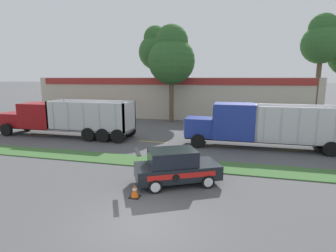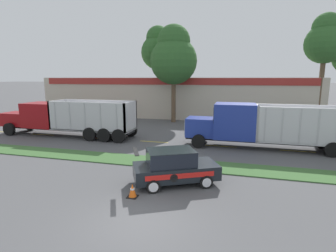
{
  "view_description": "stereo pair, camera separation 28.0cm",
  "coord_description": "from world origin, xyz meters",
  "px_view_note": "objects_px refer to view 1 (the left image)",
  "views": [
    {
      "loc": [
        3.02,
        -8.27,
        5.17
      ],
      "look_at": [
        -0.97,
        7.7,
        2.14
      ],
      "focal_mm": 28.0,
      "sensor_mm": 36.0,
      "label": 1
    },
    {
      "loc": [
        3.29,
        -8.2,
        5.17
      ],
      "look_at": [
        -0.97,
        7.7,
        2.14
      ],
      "focal_mm": 28.0,
      "sensor_mm": 36.0,
      "label": 2
    }
  ],
  "objects_px": {
    "dump_truck_lead": "(54,119)",
    "dump_truck_mid": "(249,125)",
    "traffic_cone": "(135,191)",
    "rally_car": "(176,167)"
  },
  "relations": [
    {
      "from": "dump_truck_lead",
      "to": "dump_truck_mid",
      "type": "bearing_deg",
      "value": 0.11
    },
    {
      "from": "dump_truck_mid",
      "to": "traffic_cone",
      "type": "relative_size",
      "value": 19.6
    },
    {
      "from": "rally_car",
      "to": "traffic_cone",
      "type": "xyz_separation_m",
      "value": [
        -1.42,
        -1.9,
        -0.59
      ]
    },
    {
      "from": "dump_truck_lead",
      "to": "rally_car",
      "type": "height_order",
      "value": "dump_truck_lead"
    },
    {
      "from": "dump_truck_lead",
      "to": "dump_truck_mid",
      "type": "relative_size",
      "value": 1.08
    },
    {
      "from": "dump_truck_mid",
      "to": "traffic_cone",
      "type": "bearing_deg",
      "value": -117.42
    },
    {
      "from": "dump_truck_lead",
      "to": "traffic_cone",
      "type": "height_order",
      "value": "dump_truck_lead"
    },
    {
      "from": "traffic_cone",
      "to": "dump_truck_mid",
      "type": "bearing_deg",
      "value": 62.58
    },
    {
      "from": "dump_truck_lead",
      "to": "rally_car",
      "type": "relative_size",
      "value": 2.87
    },
    {
      "from": "rally_car",
      "to": "dump_truck_mid",
      "type": "bearing_deg",
      "value": 65.01
    }
  ]
}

